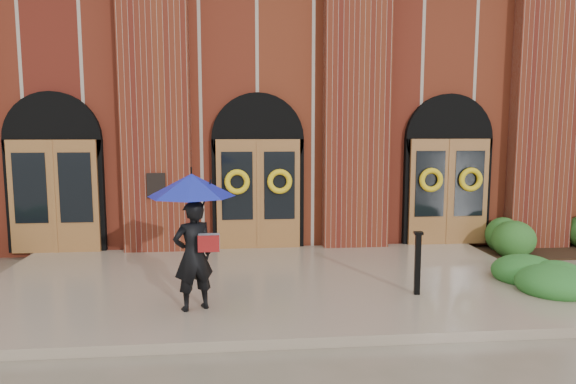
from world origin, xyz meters
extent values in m
plane|color=gray|center=(0.00, 0.00, 0.00)|extent=(90.00, 90.00, 0.00)
cube|color=gray|center=(0.00, 0.15, 0.07)|extent=(10.00, 5.30, 0.15)
cube|color=#622715|center=(0.00, 8.90, 3.50)|extent=(16.00, 12.00, 7.00)
cube|color=black|center=(-2.25, 2.47, 1.65)|extent=(0.40, 0.05, 0.55)
cube|color=#622715|center=(-2.25, 2.73, 3.50)|extent=(1.50, 0.45, 7.00)
cube|color=#622715|center=(2.25, 2.73, 3.50)|extent=(1.50, 0.45, 7.00)
cube|color=#622715|center=(6.75, 2.73, 3.50)|extent=(1.50, 0.45, 7.00)
cube|color=#9A6032|center=(-4.50, 2.71, 1.40)|extent=(1.90, 0.10, 2.50)
cylinder|color=black|center=(-4.50, 2.85, 2.65)|extent=(2.10, 0.22, 2.10)
cube|color=#9A6032|center=(0.00, 2.71, 1.40)|extent=(1.90, 0.10, 2.50)
cylinder|color=black|center=(0.00, 2.85, 2.65)|extent=(2.10, 0.22, 2.10)
cube|color=#9A6032|center=(4.50, 2.71, 1.40)|extent=(1.90, 0.10, 2.50)
cylinder|color=black|center=(4.50, 2.85, 2.65)|extent=(2.10, 0.22, 2.10)
torus|color=yellow|center=(-0.48, 2.59, 1.70)|extent=(0.57, 0.13, 0.57)
torus|color=yellow|center=(0.48, 2.59, 1.70)|extent=(0.57, 0.13, 0.57)
torus|color=yellow|center=(4.02, 2.59, 1.70)|extent=(0.57, 0.13, 0.57)
torus|color=yellow|center=(4.98, 2.59, 1.70)|extent=(0.57, 0.13, 0.57)
imported|color=black|center=(-1.13, -1.26, 0.99)|extent=(0.73, 0.62, 1.69)
cone|color=#141F9C|center=(-1.13, -1.26, 2.06)|extent=(1.72, 1.72, 0.34)
cylinder|color=black|center=(-1.08, -1.31, 1.61)|extent=(0.02, 0.02, 0.57)
cube|color=#B1B5B7|center=(-0.89, -1.39, 1.22)|extent=(0.35, 0.27, 0.25)
cube|color=maroon|center=(-0.89, -1.48, 1.22)|extent=(0.30, 0.15, 0.25)
cube|color=black|center=(2.50, -0.88, 0.66)|extent=(0.11, 0.11, 1.02)
cube|color=black|center=(2.50, -0.88, 1.19)|extent=(0.16, 0.16, 0.04)
ellipsoid|color=#285B20|center=(6.81, 2.20, 0.39)|extent=(3.03, 1.21, 0.78)
ellipsoid|color=#266123|center=(5.10, -0.44, 0.28)|extent=(1.58, 1.36, 0.56)
camera|label=1|loc=(-0.42, -8.92, 2.91)|focal=32.00mm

